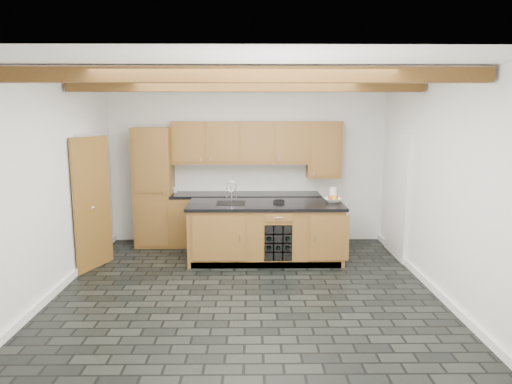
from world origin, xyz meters
TOP-DOWN VIEW (x-y plane):
  - ground at (0.00, 0.00)m, footprint 5.00×5.00m
  - room_shell at (-0.09, 0.53)m, footprint 5.01×5.00m
  - back_cabinetry at (-0.38, 2.24)m, footprint 3.65×0.62m
  - island at (0.31, 1.28)m, footprint 2.48×0.96m
  - faucet at (-0.25, 1.33)m, footprint 0.45×0.40m
  - kitchen_scale at (0.51, 1.32)m, footprint 0.19×0.12m
  - fruit_bowl at (1.38, 1.35)m, footprint 0.29×0.29m
  - fruit_cluster at (1.38, 1.35)m, footprint 0.16×0.17m
  - paper_towel at (1.41, 1.52)m, footprint 0.11×0.11m
  - mug at (-1.30, 2.32)m, footprint 0.11×0.11m

SIDE VIEW (x-z plane):
  - ground at x=0.00m, z-range 0.00..0.00m
  - island at x=0.31m, z-range 0.00..0.93m
  - kitchen_scale at x=0.51m, z-range 0.93..0.98m
  - faucet at x=-0.25m, z-range 0.79..1.14m
  - fruit_bowl at x=1.38m, z-range 0.93..1.00m
  - mug at x=-1.30m, z-range 0.93..1.03m
  - back_cabinetry at x=-0.38m, z-range -0.12..2.08m
  - fruit_cluster at x=1.38m, z-range 0.97..1.04m
  - paper_towel at x=1.41m, z-range 0.93..1.14m
  - room_shell at x=-0.09m, z-range -0.97..4.03m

